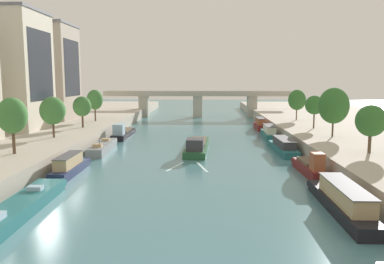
# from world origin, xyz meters

# --- Properties ---
(quay_left) EXTENTS (36.00, 170.00, 2.45)m
(quay_left) POSITION_xyz_m (-34.60, 55.00, 1.23)
(quay_left) COLOR #B7AD9E
(quay_left) RESTS_ON ground
(quay_right) EXTENTS (36.00, 170.00, 2.45)m
(quay_right) POSITION_xyz_m (34.60, 55.00, 1.23)
(quay_right) COLOR #B7AD9E
(quay_right) RESTS_ON ground
(barge_midriver) EXTENTS (4.17, 17.76, 2.74)m
(barge_midriver) POSITION_xyz_m (0.78, 43.91, 0.82)
(barge_midriver) COLOR #235633
(barge_midriver) RESTS_ON ground
(wake_behind_barge) EXTENTS (5.59, 6.03, 0.03)m
(wake_behind_barge) POSITION_xyz_m (-0.16, 31.92, 0.01)
(wake_behind_barge) COLOR silver
(wake_behind_barge) RESTS_ON ground
(moored_boat_left_end) EXTENTS (3.10, 16.42, 2.31)m
(moored_boat_left_end) POSITION_xyz_m (-14.07, 13.25, 0.63)
(moored_boat_left_end) COLOR #23666B
(moored_boat_left_end) RESTS_ON ground
(moored_boat_left_upstream) EXTENTS (2.05, 10.63, 2.51)m
(moored_boat_left_upstream) POSITION_xyz_m (-14.65, 27.59, 1.05)
(moored_boat_left_upstream) COLOR #1E284C
(moored_boat_left_upstream) RESTS_ON ground
(moored_boat_left_far) EXTENTS (2.90, 13.05, 2.42)m
(moored_boat_left_far) POSITION_xyz_m (-14.56, 43.00, 0.69)
(moored_boat_left_far) COLOR gray
(moored_boat_left_far) RESTS_ON ground
(moored_boat_left_second) EXTENTS (2.60, 13.77, 3.08)m
(moored_boat_left_second) POSITION_xyz_m (-14.37, 58.33, 0.90)
(moored_boat_left_second) COLOR black
(moored_boat_left_second) RESTS_ON ground
(moored_boat_right_midway) EXTENTS (2.63, 14.76, 2.65)m
(moored_boat_right_midway) POSITION_xyz_m (14.11, 14.47, 1.11)
(moored_boat_right_midway) COLOR black
(moored_boat_right_midway) RESTS_ON ground
(moored_boat_right_gap_after) EXTENTS (2.03, 10.20, 3.27)m
(moored_boat_right_gap_after) POSITION_xyz_m (14.85, 28.16, 0.96)
(moored_boat_right_gap_after) COLOR maroon
(moored_boat_right_gap_after) RESTS_ON ground
(moored_boat_right_lone) EXTENTS (2.84, 13.11, 2.34)m
(moored_boat_right_lone) POSITION_xyz_m (14.54, 42.80, 0.98)
(moored_boat_right_lone) COLOR #23666B
(moored_boat_right_lone) RESTS_ON ground
(moored_boat_right_upstream) EXTENTS (2.58, 11.32, 2.61)m
(moored_boat_right_upstream) POSITION_xyz_m (14.82, 58.04, 1.09)
(moored_boat_right_upstream) COLOR #23666B
(moored_boat_right_upstream) RESTS_ON ground
(moored_boat_right_downstream) EXTENTS (1.97, 10.03, 2.78)m
(moored_boat_right_downstream) POSITION_xyz_m (14.85, 71.25, 1.16)
(moored_boat_right_downstream) COLOR maroon
(moored_boat_right_downstream) RESTS_ON ground
(tree_left_distant) EXTENTS (3.63, 3.63, 6.99)m
(tree_left_distant) POSITION_xyz_m (-21.65, 27.91, 7.19)
(tree_left_distant) COLOR brown
(tree_left_distant) RESTS_ON quay_left
(tree_left_midway) EXTENTS (3.97, 3.97, 6.44)m
(tree_left_midway) POSITION_xyz_m (-21.89, 41.42, 6.69)
(tree_left_midway) COLOR brown
(tree_left_midway) RESTS_ON quay_left
(tree_left_third) EXTENTS (3.43, 3.43, 5.92)m
(tree_left_third) POSITION_xyz_m (-21.22, 54.26, 6.45)
(tree_left_third) COLOR brown
(tree_left_third) RESTS_ON quay_left
(tree_left_second) EXTENTS (3.48, 3.48, 6.87)m
(tree_left_second) POSITION_xyz_m (-21.86, 65.36, 7.13)
(tree_left_second) COLOR brown
(tree_left_second) RESTS_ON quay_left
(tree_right_third) EXTENTS (3.73, 3.73, 6.03)m
(tree_right_third) POSITION_xyz_m (22.61, 29.74, 6.49)
(tree_right_third) COLOR brown
(tree_right_third) RESTS_ON quay_right
(tree_right_second) EXTENTS (4.77, 4.77, 7.86)m
(tree_right_second) POSITION_xyz_m (22.48, 43.49, 7.44)
(tree_right_second) COLOR brown
(tree_right_second) RESTS_ON quay_right
(tree_right_past_mid) EXTENTS (3.49, 3.49, 6.14)m
(tree_right_past_mid) POSITION_xyz_m (22.47, 54.24, 6.82)
(tree_right_past_mid) COLOR brown
(tree_right_past_mid) RESTS_ON quay_right
(tree_right_far) EXTENTS (3.89, 3.89, 6.81)m
(tree_right_far) POSITION_xyz_m (22.67, 68.95, 6.97)
(tree_right_far) COLOR brown
(tree_right_far) RESTS_ON quay_right
(building_left_tall) EXTENTS (13.62, 13.27, 21.53)m
(building_left_tall) POSITION_xyz_m (-34.25, 51.73, 13.23)
(building_left_tall) COLOR beige
(building_left_tall) RESTS_ON quay_left
(building_left_middle) EXTENTS (12.62, 12.98, 21.54)m
(building_left_middle) POSITION_xyz_m (-34.25, 70.06, 13.24)
(building_left_middle) COLOR #A89989
(building_left_middle) RESTS_ON quay_left
(bridge_far) EXTENTS (57.20, 4.40, 7.92)m
(bridge_far) POSITION_xyz_m (0.00, 100.98, 4.97)
(bridge_far) COLOR #ADA899
(bridge_far) RESTS_ON ground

